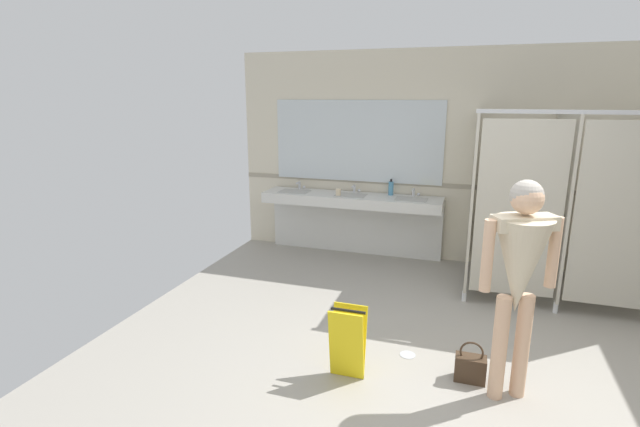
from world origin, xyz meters
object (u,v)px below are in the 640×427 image
(paper_cup, at_px, (338,192))
(handbag, at_px, (470,367))
(wet_floor_sign, at_px, (348,342))
(soap_dispenser, at_px, (391,188))
(person_standing, at_px, (520,265))

(paper_cup, bearing_deg, handbag, -53.74)
(handbag, xyz_separation_m, wet_floor_sign, (-0.95, -0.25, 0.19))
(soap_dispenser, bearing_deg, wet_floor_sign, -86.23)
(wet_floor_sign, bearing_deg, handbag, 14.93)
(person_standing, height_order, soap_dispenser, person_standing)
(paper_cup, bearing_deg, soap_dispenser, 21.40)
(handbag, xyz_separation_m, soap_dispenser, (-1.15, 2.75, 0.88))
(paper_cup, distance_m, wet_floor_sign, 2.95)
(soap_dispenser, xyz_separation_m, paper_cup, (-0.68, -0.26, -0.05))
(soap_dispenser, relative_size, paper_cup, 2.37)
(soap_dispenser, relative_size, wet_floor_sign, 0.37)
(person_standing, distance_m, wet_floor_sign, 1.44)
(person_standing, bearing_deg, soap_dispenser, 116.26)
(person_standing, relative_size, wet_floor_sign, 2.80)
(soap_dispenser, bearing_deg, person_standing, -63.74)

